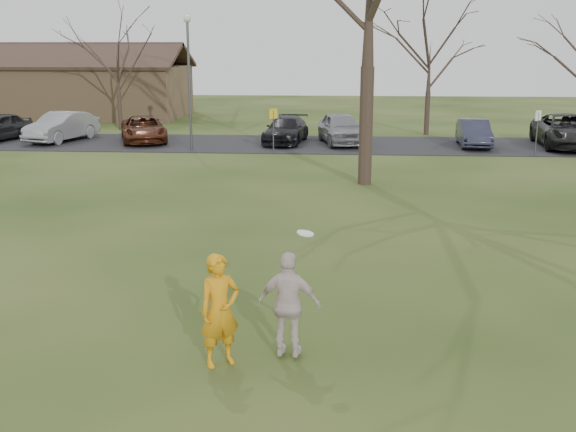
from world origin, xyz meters
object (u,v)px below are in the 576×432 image
Objects in this scene: car_1 at (62,127)px; car_2 at (144,129)px; player_defender at (220,310)px; car_4 at (341,128)px; catching_play at (289,304)px; building at (42,89)px; lamp_post at (189,66)px; car_3 at (286,130)px; car_5 at (474,133)px; car_6 at (567,131)px.

car_1 reaches higher than car_2.
car_4 is at bearing 52.41° from player_defender.
building reaches higher than catching_play.
building reaches higher than car_4.
car_1 is 14.57m from car_4.
car_2 is 10.23m from car_4.
car_2 is 5.20m from lamp_post.
building reaches higher than car_1.
car_3 is 9.41m from car_5.
car_6 is at bearing 7.14° from lamp_post.
car_4 is (14.57, 0.12, 0.03)m from car_1.
car_4 is (2.82, -0.09, 0.13)m from car_3.
catching_play is at bearing -103.40° from car_4.
car_3 is at bearing 94.47° from catching_play.
car_4 is at bearing -18.40° from car_2.
lamp_post is at bearing -168.49° from car_6.
lamp_post reaches higher than car_5.
lamp_post is at bearing -59.47° from car_2.
building reaches higher than car_6.
car_6 is at bearing 4.59° from car_3.
lamp_post is at bearing 105.94° from catching_play.
catching_play reaches higher than player_defender.
car_1 is (-12.62, 24.87, -0.11)m from player_defender.
lamp_post is at bearing -140.42° from car_3.
car_1 is at bearing -177.79° from car_5.
building is (-10.93, 12.87, 1.24)m from car_2.
player_defender is 0.09× the size of building.
building is at bearing 83.83° from player_defender.
building is at bearing 152.01° from car_3.
lamp_post is at bearing -167.60° from car_5.
lamp_post reaches higher than car_3.
player_defender is at bearing -90.52° from car_2.
car_4 reaches higher than car_2.
car_1 is 21.14m from car_5.
lamp_post reaches higher than catching_play.
car_5 is 0.19× the size of building.
car_5 is at bearing -25.63° from building.
player_defender is 0.46× the size of car_5.
car_5 reaches higher than car_3.
lamp_post is at bearing -47.91° from building.
building reaches higher than car_3.
car_6 is (4.54, 0.09, 0.14)m from car_5.
car_2 is at bearing 139.44° from lamp_post.
catching_play is at bearing -111.93° from car_6.
catching_play is at bearing -88.11° from car_2.
lamp_post reaches higher than car_6.
car_5 is (8.52, 24.47, -0.21)m from player_defender.
player_defender is at bearing -113.62° from car_6.
car_5 is 14.28m from lamp_post.
car_2 reaches higher than car_3.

